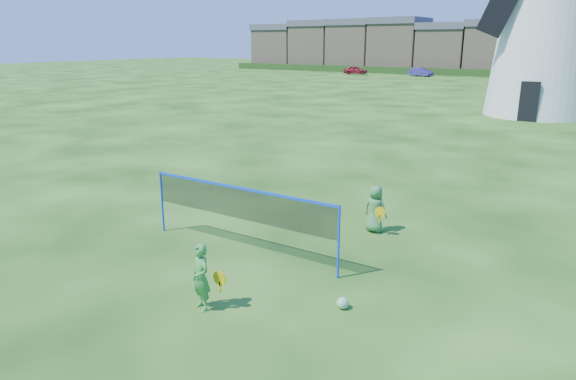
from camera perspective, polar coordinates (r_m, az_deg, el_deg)
The scene contains 10 objects.
ground at distance 11.64m, azimuth -2.19°, elevation -7.54°, with size 220.00×220.00×0.00m, color black.
windmill at distance 37.54m, azimuth 26.81°, elevation 17.72°, with size 15.39×6.48×20.21m.
badminton_net at distance 11.65m, azimuth -5.30°, elevation -1.58°, with size 5.05×0.05×1.55m.
player_girl at distance 9.45m, azimuth -9.53°, elevation -9.45°, with size 0.68×0.44×1.24m.
player_boy at distance 13.20m, azimuth 9.59°, elevation -2.07°, with size 0.66×0.43×1.20m.
play_ball at distance 9.61m, azimuth 6.03°, elevation -12.25°, with size 0.22×0.22×0.22m, color green.
terraced_houses at distance 84.56m, azimuth 16.39°, elevation 14.95°, with size 65.88×8.40×8.21m.
hedge at distance 79.93m, azimuth 12.87°, elevation 12.66°, with size 62.00×0.80×1.00m, color #193814.
car_left at distance 78.86m, azimuth 7.42°, elevation 12.94°, with size 1.39×3.45×1.18m, color maroon.
car_right at distance 75.61m, azimuth 14.36°, elevation 12.46°, with size 1.24×3.56×1.17m, color navy.
Camera 1 is at (6.22, -8.67, 4.65)m, focal length 32.35 mm.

